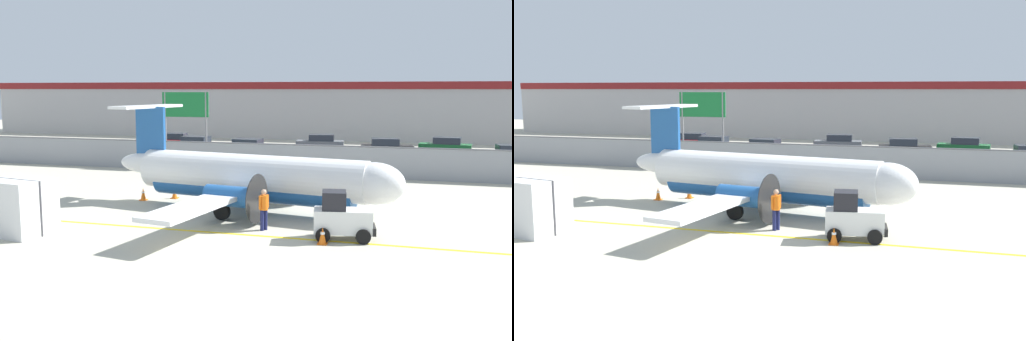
# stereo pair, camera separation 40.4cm
# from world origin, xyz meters

# --- Properties ---
(ground_plane) EXTENTS (140.00, 140.00, 0.01)m
(ground_plane) POSITION_xyz_m (0.00, 2.00, 0.00)
(ground_plane) COLOR #B2AD99
(perimeter_fence) EXTENTS (98.00, 0.10, 2.10)m
(perimeter_fence) POSITION_xyz_m (0.00, 18.00, 1.12)
(perimeter_fence) COLOR gray
(perimeter_fence) RESTS_ON ground
(parking_lot_strip) EXTENTS (98.00, 17.00, 0.12)m
(parking_lot_strip) POSITION_xyz_m (0.00, 29.50, 0.06)
(parking_lot_strip) COLOR #38383A
(parking_lot_strip) RESTS_ON ground
(background_building) EXTENTS (91.00, 8.10, 6.50)m
(background_building) POSITION_xyz_m (0.00, 47.99, 3.26)
(background_building) COLOR #BCB7B2
(background_building) RESTS_ON ground
(commuter_airplane) EXTENTS (14.77, 16.05, 4.92)m
(commuter_airplane) POSITION_xyz_m (0.39, 6.30, 1.60)
(commuter_airplane) COLOR white
(commuter_airplane) RESTS_ON ground
(baggage_tug) EXTENTS (2.47, 1.69, 1.88)m
(baggage_tug) POSITION_xyz_m (4.99, 2.39, 0.86)
(baggage_tug) COLOR silver
(baggage_tug) RESTS_ON ground
(ground_crew_worker) EXTENTS (0.46, 0.52, 1.70)m
(ground_crew_worker) POSITION_xyz_m (1.74, 2.95, 0.95)
(ground_crew_worker) COLOR #191E4C
(ground_crew_worker) RESTS_ON ground
(cargo_container) EXTENTS (2.71, 2.38, 2.20)m
(cargo_container) POSITION_xyz_m (-7.50, -0.28, 1.10)
(cargo_container) COLOR silver
(cargo_container) RESTS_ON ground
(traffic_cone_near_left) EXTENTS (0.36, 0.36, 0.64)m
(traffic_cone_near_left) POSITION_xyz_m (4.02, 4.40, 0.31)
(traffic_cone_near_left) COLOR orange
(traffic_cone_near_left) RESTS_ON ground
(traffic_cone_near_right) EXTENTS (0.36, 0.36, 0.64)m
(traffic_cone_near_right) POSITION_xyz_m (4.41, 1.50, 0.31)
(traffic_cone_near_right) COLOR orange
(traffic_cone_near_right) RESTS_ON ground
(traffic_cone_far_left) EXTENTS (0.36, 0.36, 0.64)m
(traffic_cone_far_left) POSITION_xyz_m (-5.97, 7.31, 0.31)
(traffic_cone_far_left) COLOR orange
(traffic_cone_far_left) RESTS_ON ground
(traffic_cone_far_right) EXTENTS (0.36, 0.36, 0.64)m
(traffic_cone_far_right) POSITION_xyz_m (-4.60, 8.21, 0.31)
(traffic_cone_far_right) COLOR orange
(traffic_cone_far_right) RESTS_ON ground
(parked_car_0) EXTENTS (4.39, 2.45, 1.58)m
(parked_car_0) POSITION_xyz_m (-14.23, 29.19, 0.89)
(parked_car_0) COLOR red
(parked_car_0) RESTS_ON parking_lot_strip
(parked_car_1) EXTENTS (4.31, 2.24, 1.58)m
(parked_car_1) POSITION_xyz_m (-10.68, 26.41, 0.89)
(parked_car_1) COLOR black
(parked_car_1) RESTS_ON parking_lot_strip
(parked_car_2) EXTENTS (4.35, 2.34, 1.58)m
(parked_car_2) POSITION_xyz_m (-5.67, 25.25, 0.89)
(parked_car_2) COLOR red
(parked_car_2) RESTS_ON parking_lot_strip
(parked_car_3) EXTENTS (4.36, 2.37, 1.58)m
(parked_car_3) POSITION_xyz_m (-0.87, 31.42, 0.89)
(parked_car_3) COLOR slate
(parked_car_3) RESTS_ON parking_lot_strip
(parked_car_4) EXTENTS (4.38, 2.41, 1.58)m
(parked_car_4) POSITION_xyz_m (5.07, 28.89, 0.89)
(parked_car_4) COLOR black
(parked_car_4) RESTS_ON parking_lot_strip
(parked_car_5) EXTENTS (4.36, 2.36, 1.58)m
(parked_car_5) POSITION_xyz_m (9.79, 31.43, 0.89)
(parked_car_5) COLOR #19662D
(parked_car_5) RESTS_ON parking_lot_strip
(highway_sign) EXTENTS (3.60, 0.14, 5.50)m
(highway_sign) POSITION_xyz_m (-8.80, 19.59, 4.14)
(highway_sign) COLOR slate
(highway_sign) RESTS_ON ground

